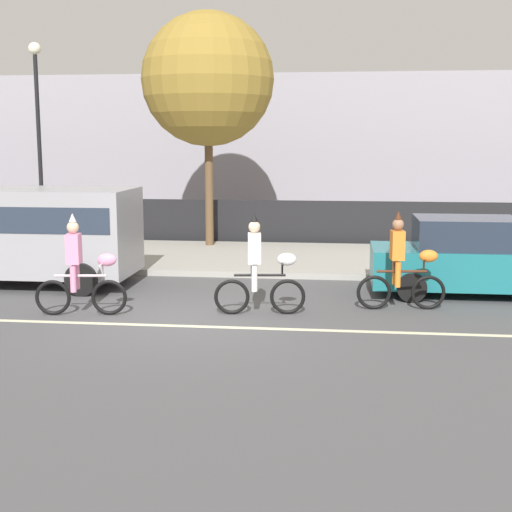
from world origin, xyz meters
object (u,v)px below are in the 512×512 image
Objects in this scene: parade_cyclist_orange at (403,267)px; parked_car_teal at (469,258)px; parade_cyclist_zebra at (261,270)px; parade_cyclist_pink at (81,271)px; parked_van_grey at (26,229)px; street_lamp_post at (38,114)px.

parade_cyclist_orange is 0.47× the size of parked_car_teal.
parade_cyclist_orange is at bearing 14.67° from parade_cyclist_zebra.
parade_cyclist_zebra is 0.47× the size of parked_car_teal.
parade_cyclist_zebra is at bearing 7.69° from parade_cyclist_pink.
parked_van_grey is at bearing -179.64° from parked_car_teal.
parade_cyclist_orange reaches higher than parked_car_teal.
parade_cyclist_zebra is at bearing -165.33° from parade_cyclist_orange.
parade_cyclist_zebra is 0.38× the size of parked_van_grey.
parked_van_grey is 1.22× the size of parked_car_teal.
parked_car_teal is at bearing 0.36° from parked_van_grey.
parked_car_teal is 12.94m from street_lamp_post.
parade_cyclist_pink is at bearing -160.31° from parked_car_teal.
parked_car_teal is (4.17, 2.23, -0.06)m from parade_cyclist_zebra.
street_lamp_post is at bearing 135.41° from parade_cyclist_zebra.
parade_cyclist_zebra is 4.73m from parked_car_teal.
parade_cyclist_pink is 1.00× the size of parade_cyclist_zebra.
parked_van_grey reaches higher than parade_cyclist_orange.
parade_cyclist_zebra and parade_cyclist_orange have the same top height.
parade_cyclist_pink is 6.10m from parade_cyclist_orange.
parked_car_teal is (7.49, 2.68, -0.06)m from parade_cyclist_pink.
parade_cyclist_zebra is 1.00× the size of parade_cyclist_orange.
street_lamp_post reaches higher than parade_cyclist_pink.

